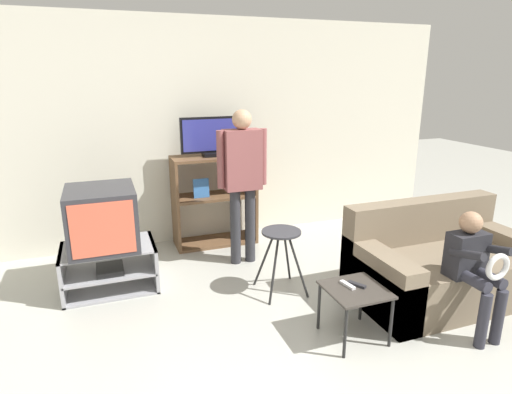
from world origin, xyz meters
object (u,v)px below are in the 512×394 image
at_px(television_flat, 214,137).
at_px(remote_control_black, 357,285).
at_px(snack_table, 355,295).
at_px(person_seated_child, 474,263).
at_px(tv_stand, 110,268).
at_px(media_shelf, 214,199).
at_px(television_main, 102,218).
at_px(person_standing_adult, 242,173).
at_px(folding_stool, 281,242).
at_px(couch, 440,266).
at_px(remote_control_white, 348,285).

relative_size(television_flat, remote_control_black, 5.41).
distance_m(snack_table, person_seated_child, 0.95).
xyz_separation_m(tv_stand, media_shelf, (1.23, 0.78, 0.33)).
height_order(television_main, snack_table, television_main).
height_order(television_main, remote_control_black, television_main).
distance_m(television_main, person_standing_adult, 1.43).
bearing_deg(media_shelf, remote_control_black, -76.50).
bearing_deg(television_flat, folding_stool, -80.11).
height_order(television_flat, person_standing_adult, person_standing_adult).
height_order(snack_table, person_standing_adult, person_standing_adult).
bearing_deg(folding_stool, remote_control_black, -72.29).
relative_size(television_flat, snack_table, 1.77).
bearing_deg(television_flat, snack_table, -78.07).
distance_m(media_shelf, person_seated_child, 2.84).
distance_m(television_main, remote_control_black, 2.32).
distance_m(remote_control_black, couch, 1.10).
bearing_deg(media_shelf, person_standing_adult, -77.27).
bearing_deg(snack_table, television_flat, 101.93).
relative_size(television_flat, couch, 0.49).
bearing_deg(tv_stand, remote_control_white, -39.86).
bearing_deg(folding_stool, television_flat, 99.89).
xyz_separation_m(tv_stand, remote_control_white, (1.69, -1.41, 0.22)).
xyz_separation_m(media_shelf, person_standing_adult, (0.14, -0.63, 0.45)).
relative_size(television_main, remote_control_white, 4.55).
height_order(television_flat, folding_stool, television_flat).
relative_size(snack_table, person_standing_adult, 0.27).
bearing_deg(remote_control_white, couch, 2.25).
relative_size(couch, person_standing_adult, 0.98).
bearing_deg(tv_stand, television_main, 135.94).
xyz_separation_m(television_main, person_seated_child, (2.65, -1.71, -0.13)).
relative_size(media_shelf, person_seated_child, 1.10).
height_order(remote_control_white, person_seated_child, person_seated_child).
bearing_deg(person_standing_adult, couch, -42.23).
bearing_deg(television_main, snack_table, -40.37).
bearing_deg(remote_control_white, media_shelf, 91.96).
bearing_deg(folding_stool, tv_stand, 158.25).
bearing_deg(tv_stand, couch, -22.47).
distance_m(tv_stand, media_shelf, 1.49).
bearing_deg(remote_control_black, snack_table, -161.41).
xyz_separation_m(television_flat, person_seated_child, (1.38, -2.47, -0.70)).
height_order(tv_stand, media_shelf, media_shelf).
distance_m(tv_stand, person_seated_child, 3.15).
height_order(television_main, folding_stool, television_main).
relative_size(tv_stand, remote_control_black, 5.86).
bearing_deg(remote_control_black, folding_stool, 78.13).
xyz_separation_m(tv_stand, television_main, (-0.02, 0.02, 0.50)).
relative_size(tv_stand, folding_stool, 1.39).
relative_size(media_shelf, couch, 0.66).
xyz_separation_m(media_shelf, remote_control_white, (0.46, -2.19, -0.12)).
relative_size(remote_control_black, couch, 0.09).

